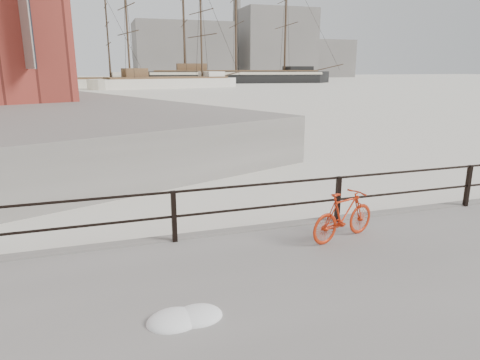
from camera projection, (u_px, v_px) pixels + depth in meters
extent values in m
plane|color=white|center=(458.00, 218.00, 10.49)|extent=(400.00, 400.00, 0.00)
imported|color=#B6270C|center=(344.00, 215.00, 8.17)|extent=(1.59, 0.68, 0.96)
ellipsoid|color=white|center=(197.00, 309.00, 5.66)|extent=(0.68, 0.54, 0.24)
ellipsoid|color=white|center=(174.00, 313.00, 5.56)|extent=(0.72, 0.57, 0.26)
cube|color=gray|center=(183.00, 51.00, 142.94)|extent=(32.00, 18.00, 18.00)
cube|color=gray|center=(275.00, 44.00, 157.25)|extent=(26.00, 20.00, 24.00)
cube|color=gray|center=(323.00, 59.00, 170.00)|extent=(20.00, 16.00, 14.00)
cylinder|color=gray|center=(237.00, 15.00, 155.41)|extent=(2.80, 2.80, 44.00)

